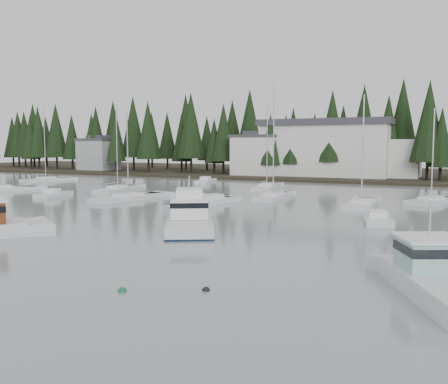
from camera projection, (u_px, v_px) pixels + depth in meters
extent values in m
cube|color=black|center=(366.00, 175.00, 108.20)|extent=(240.00, 54.00, 1.00)
cube|color=silver|center=(258.00, 156.00, 99.54)|extent=(9.00, 7.00, 7.50)
cube|color=#38383D|center=(258.00, 136.00, 99.16)|extent=(9.54, 7.42, 0.50)
cube|color=#38383D|center=(258.00, 133.00, 99.10)|extent=(4.95, 3.85, 0.80)
cube|color=#999EA0|center=(99.00, 155.00, 119.69)|extent=(8.00, 7.00, 7.00)
cube|color=#38383D|center=(98.00, 139.00, 119.33)|extent=(8.48, 7.42, 0.50)
cube|color=#38383D|center=(98.00, 137.00, 119.27)|extent=(4.40, 3.85, 0.80)
cube|color=silver|center=(326.00, 150.00, 96.43)|extent=(24.00, 10.00, 10.00)
cube|color=#38383D|center=(326.00, 122.00, 95.93)|extent=(25.00, 11.00, 1.20)
cube|color=silver|center=(392.00, 158.00, 93.13)|extent=(10.00, 8.00, 7.00)
cube|color=silver|center=(189.00, 226.00, 39.62)|extent=(8.50, 11.34, 1.61)
cube|color=black|center=(190.00, 228.00, 39.64)|extent=(8.56, 11.40, 0.22)
cube|color=white|center=(189.00, 206.00, 40.03)|extent=(5.31, 6.41, 1.46)
cube|color=black|center=(189.00, 201.00, 39.99)|extent=(5.40, 6.49, 0.40)
cube|color=white|center=(189.00, 193.00, 39.92)|extent=(3.22, 3.53, 0.66)
cylinder|color=#A5A8AD|center=(189.00, 183.00, 39.85)|extent=(0.10, 0.10, 1.11)
cube|color=silver|center=(443.00, 297.00, 21.44)|extent=(6.26, 8.79, 1.36)
cube|color=silver|center=(444.00, 280.00, 21.37)|extent=(6.14, 8.61, 0.13)
cube|color=#92BFB6|center=(429.00, 255.00, 22.97)|extent=(3.25, 3.30, 1.46)
cube|color=white|center=(429.00, 238.00, 22.89)|extent=(3.65, 3.72, 0.13)
cube|color=black|center=(429.00, 249.00, 22.94)|extent=(3.32, 3.36, 0.42)
cylinder|color=#A5A8AD|center=(430.00, 219.00, 22.81)|extent=(0.08, 0.08, 1.67)
cube|color=silver|center=(361.00, 207.00, 53.47)|extent=(3.35, 9.80, 1.05)
cube|color=white|center=(361.00, 201.00, 53.41)|extent=(2.12, 3.39, 0.30)
cylinder|color=#A5A8AD|center=(363.00, 149.00, 52.88)|extent=(0.14, 0.14, 11.32)
cube|color=silver|center=(431.00, 203.00, 56.37)|extent=(5.31, 8.67, 1.05)
cube|color=white|center=(431.00, 198.00, 56.31)|extent=(2.77, 3.27, 0.30)
cylinder|color=#A5A8AD|center=(433.00, 154.00, 55.83)|extent=(0.14, 0.14, 10.13)
cube|color=silver|center=(267.00, 189.00, 74.63)|extent=(4.32, 9.65, 1.05)
cube|color=white|center=(267.00, 185.00, 74.57)|extent=(2.45, 3.45, 0.30)
cylinder|color=#A5A8AD|center=(267.00, 144.00, 74.00)|extent=(0.14, 0.14, 12.20)
cube|color=silver|center=(128.00, 200.00, 59.88)|extent=(4.30, 10.72, 1.05)
cube|color=white|center=(128.00, 194.00, 59.82)|extent=(2.46, 3.79, 0.30)
cylinder|color=#A5A8AD|center=(128.00, 153.00, 59.34)|extent=(0.14, 0.14, 10.10)
cube|color=silver|center=(118.00, 191.00, 71.20)|extent=(4.58, 10.22, 1.05)
cube|color=white|center=(118.00, 186.00, 71.13)|extent=(2.53, 3.66, 0.30)
cylinder|color=#A5A8AD|center=(117.00, 148.00, 70.61)|extent=(0.14, 0.14, 11.23)
cube|color=silver|center=(273.00, 199.00, 61.06)|extent=(3.15, 9.17, 1.05)
cube|color=white|center=(273.00, 194.00, 60.99)|extent=(2.02, 3.17, 0.30)
cylinder|color=#A5A8AD|center=(274.00, 139.00, 60.36)|extent=(0.14, 0.14, 13.41)
cube|color=silver|center=(46.00, 181.00, 89.76)|extent=(4.84, 9.23, 1.05)
cube|color=white|center=(46.00, 178.00, 89.69)|extent=(2.61, 3.38, 0.30)
cylinder|color=#A5A8AD|center=(45.00, 143.00, 89.10)|extent=(0.14, 0.14, 12.62)
cube|color=silver|center=(53.00, 196.00, 63.28)|extent=(3.05, 5.37, 0.90)
cube|color=white|center=(52.00, 191.00, 63.22)|extent=(1.76, 1.86, 0.55)
cube|color=silver|center=(377.00, 222.00, 42.50)|extent=(3.59, 6.14, 0.90)
cube|color=white|center=(377.00, 214.00, 42.43)|extent=(1.91, 2.16, 0.55)
cube|color=silver|center=(205.00, 182.00, 86.69)|extent=(3.72, 7.01, 0.90)
cube|color=white|center=(205.00, 178.00, 86.62)|extent=(1.96, 2.43, 0.55)
cube|color=silver|center=(213.00, 203.00, 56.13)|extent=(3.55, 7.07, 0.90)
cube|color=white|center=(213.00, 197.00, 56.07)|extent=(1.91, 2.43, 0.55)
sphere|color=#145933|center=(122.00, 292.00, 22.56)|extent=(0.42, 0.42, 0.42)
sphere|color=black|center=(206.00, 291.00, 22.70)|extent=(0.37, 0.37, 0.37)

